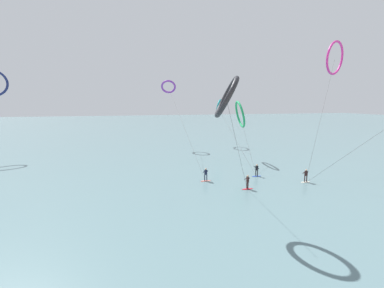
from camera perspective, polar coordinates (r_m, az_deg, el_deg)
The scene contains 10 objects.
sea_water at distance 107.19m, azimuth -11.43°, elevation 3.63°, with size 400.00×200.00×0.08m, color slate.
surfer_cobalt at distance 36.24m, azimuth 14.12°, elevation -5.83°, with size 1.40×0.69×1.70m.
surfer_coral at distance 33.14m, azimuth 3.06°, elevation -6.97°, with size 1.40×0.58×1.70m.
surfer_crimson at distance 30.79m, azimuth 12.17°, elevation -8.43°, with size 1.40×0.59×1.70m.
surfer_ivory at distance 35.63m, azimuth 23.87°, elevation -6.61°, with size 1.40×0.60×1.70m.
kite_magenta at distance 49.10m, azimuth 29.06°, elevation 16.29°, with size 13.81×10.51×19.74m.
kite_emerald at distance 45.06m, azimuth 10.59°, elevation 6.46°, with size 3.25×12.63×10.36m.
kite_charcoal at distance 21.40m, azimuth 7.68°, elevation 10.25°, with size 6.89×8.42×12.22m.
kite_teal at distance 60.46m, azimuth 5.95°, elevation 7.88°, with size 5.62×28.13×10.82m.
kite_violet at distance 57.83m, azimuth -5.22°, elevation 12.49°, with size 3.67×28.13×14.90m.
Camera 1 is at (-5.55, 0.34, 10.02)m, focal length 24.11 mm.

